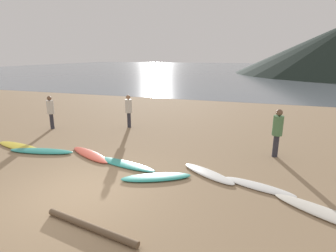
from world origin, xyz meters
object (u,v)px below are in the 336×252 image
object	(u,v)px
surfboard_4	(124,164)
person_2	(51,110)
surfboard_3	(90,154)
person_3	(129,108)
surfboard_1	(20,147)
surfboard_6	(208,173)
surfboard_5	(156,177)
driftwood_log	(91,227)
surfboard_8	(331,215)
person_0	(277,129)
surfboard_2	(41,151)
surfboard_7	(258,186)

from	to	relation	value
surfboard_4	person_2	world-z (taller)	person_2
surfboard_3	person_3	world-z (taller)	person_3
surfboard_1	surfboard_6	size ratio (longest dim) A/B	1.37
surfboard_5	driftwood_log	size ratio (longest dim) A/B	0.87
surfboard_1	person_2	xyz separation A→B (m)	(-0.76, 2.67, 0.91)
surfboard_6	surfboard_8	world-z (taller)	surfboard_6
person_0	person_3	xyz separation A→B (m)	(-6.67, 1.97, -0.06)
surfboard_2	surfboard_4	world-z (taller)	surfboard_2
surfboard_5	surfboard_2	bearing A→B (deg)	145.75
person_0	surfboard_7	bearing A→B (deg)	-96.16
surfboard_7	surfboard_8	size ratio (longest dim) A/B	0.76
person_3	driftwood_log	distance (m)	8.09
surfboard_7	person_0	size ratio (longest dim) A/B	1.14
surfboard_3	surfboard_2	bearing A→B (deg)	-145.43
surfboard_2	person_2	world-z (taller)	person_2
surfboard_1	person_3	distance (m)	4.97
surfboard_3	person_0	bearing A→B (deg)	43.85
surfboard_7	person_3	world-z (taller)	person_3
surfboard_7	surfboard_8	bearing A→B (deg)	-13.77
surfboard_1	surfboard_7	size ratio (longest dim) A/B	1.34
surfboard_2	surfboard_6	xyz separation A→B (m)	(6.24, 0.02, -0.01)
surfboard_6	driftwood_log	size ratio (longest dim) A/B	0.81
surfboard_2	person_0	size ratio (longest dim) A/B	1.44
surfboard_2	surfboard_1	bearing A→B (deg)	162.21
surfboard_4	person_2	size ratio (longest dim) A/B	1.49
surfboard_6	person_3	distance (m)	6.34
person_2	person_3	distance (m)	3.74
surfboard_1	person_3	bearing A→B (deg)	67.61
surfboard_8	person_0	distance (m)	3.77
person_3	person_0	bearing A→B (deg)	136.77
surfboard_2	surfboard_5	size ratio (longest dim) A/B	1.21
surfboard_6	surfboard_8	xyz separation A→B (m)	(2.98, -1.30, -0.00)
surfboard_2	driftwood_log	size ratio (longest dim) A/B	1.05
surfboard_3	surfboard_4	bearing A→B (deg)	12.78
surfboard_5	driftwood_log	xyz separation A→B (m)	(-0.47, -2.63, 0.03)
surfboard_2	surfboard_6	distance (m)	6.24
surfboard_6	person_0	bearing A→B (deg)	79.80
surfboard_2	surfboard_3	distance (m)	1.95
surfboard_3	surfboard_7	xyz separation A→B (m)	(5.75, -0.63, -0.01)
surfboard_3	surfboard_6	size ratio (longest dim) A/B	1.18
driftwood_log	surfboard_3	bearing A→B (deg)	124.01
surfboard_4	surfboard_5	size ratio (longest dim) A/B	1.17
person_0	driftwood_log	xyz separation A→B (m)	(-3.86, -5.57, -0.94)
person_3	driftwood_log	world-z (taller)	person_3
surfboard_7	driftwood_log	distance (m)	4.45
surfboard_3	surfboard_4	distance (m)	1.60
surfboard_6	person_0	size ratio (longest dim) A/B	1.11
surfboard_1	person_2	size ratio (longest dim) A/B	1.62
surfboard_1	driftwood_log	xyz separation A→B (m)	(5.52, -3.48, 0.04)
surfboard_1	person_2	world-z (taller)	person_2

